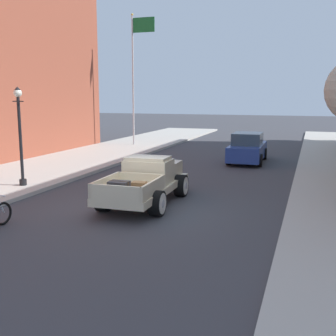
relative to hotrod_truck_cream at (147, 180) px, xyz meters
name	(u,v)px	position (x,y,z in m)	size (l,w,h in m)	color
ground_plane	(138,211)	(0.17, -1.23, -0.75)	(140.00, 140.00, 0.00)	#3D3D42
hotrod_truck_cream	(147,180)	(0.00, 0.00, 0.00)	(2.29, 4.98, 1.58)	beige
car_background_blue	(247,148)	(1.96, 9.99, 0.01)	(1.93, 4.33, 1.65)	#284293
street_lamp_near	(20,129)	(-5.42, 0.24, 1.63)	(0.50, 0.32, 3.85)	black
flagpole	(136,66)	(-6.77, 14.69, 5.02)	(1.74, 0.16, 9.16)	#B2B2B7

